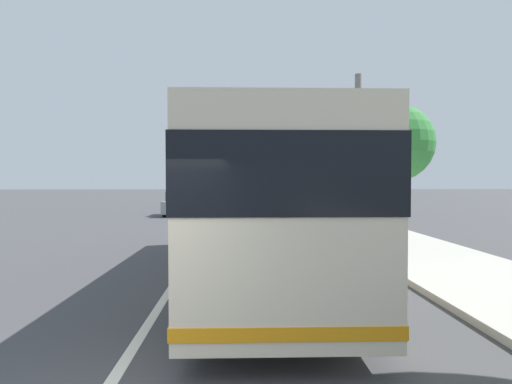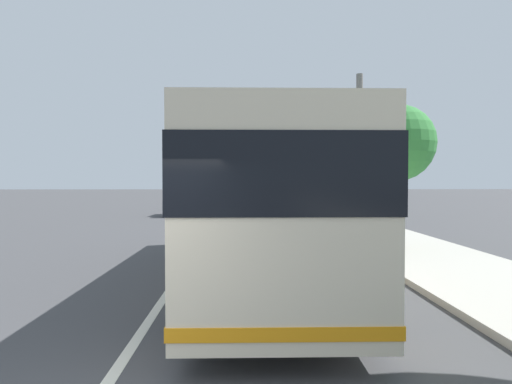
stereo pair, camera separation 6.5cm
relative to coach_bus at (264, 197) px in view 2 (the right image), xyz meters
The scene contains 9 objects.
sidewalk_curb 5.97m from the coach_bus, 58.27° to the right, with size 110.00×3.60×0.14m, color #B2ADA3.
lane_divider_line 4.07m from the coach_bus, 34.11° to the left, with size 110.00×0.16×0.01m, color silver.
coach_bus is the anchor object (origin of this frame).
car_oncoming 18.93m from the coach_bus, 13.24° to the left, with size 4.47×2.08×1.55m.
car_behind_bus 25.67m from the coach_bus, ahead, with size 4.45×1.99×1.43m.
car_ahead_same_lane 44.64m from the coach_bus, ahead, with size 4.53×2.06×1.58m.
roadside_tree_mid_block 5.92m from the coach_bus, 50.94° to the right, with size 2.46×2.46×4.70m.
roadside_tree_far_block 19.08m from the coach_bus, 13.30° to the right, with size 4.06×4.06×7.14m.
utility_pole 9.86m from the coach_bus, 28.10° to the right, with size 0.29×0.29×6.89m, color slate.
Camera 2 is at (-3.23, -1.50, 2.26)m, focal length 30.53 mm.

